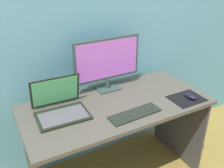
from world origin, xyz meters
TOP-DOWN VIEW (x-y plane):
  - wall_back at (0.00, 0.41)m, footprint 6.00×0.04m
  - desk at (0.00, 0.00)m, footprint 1.36×0.64m
  - monitor at (0.05, 0.23)m, footprint 0.54×0.14m
  - laptop at (-0.40, 0.06)m, footprint 0.35×0.30m
  - keyboard_external at (0.04, -0.19)m, footprint 0.38×0.13m
  - mousepad at (0.50, -0.19)m, footprint 0.25×0.20m
  - mouse at (0.52, -0.20)m, footprint 0.07×0.11m

SIDE VIEW (x-z plane):
  - desk at x=0.00m, z-range 0.21..0.94m
  - mousepad at x=0.50m, z-range 0.73..0.73m
  - keyboard_external at x=0.04m, z-range 0.73..0.74m
  - mouse at x=0.52m, z-range 0.73..0.77m
  - laptop at x=-0.40m, z-range 0.66..0.90m
  - monitor at x=0.05m, z-range 0.75..1.17m
  - wall_back at x=0.00m, z-range 0.00..2.50m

